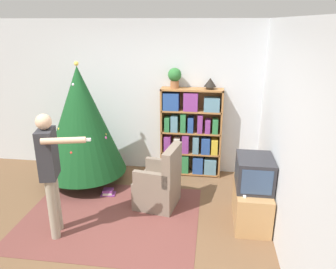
{
  "coord_description": "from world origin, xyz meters",
  "views": [
    {
      "loc": [
        1.12,
        -3.36,
        2.55
      ],
      "look_at": [
        0.53,
        0.93,
        1.05
      ],
      "focal_mm": 35.0,
      "sensor_mm": 36.0,
      "label": 1
    }
  ],
  "objects_px": {
    "bookshelf": "(191,134)",
    "table_lamp": "(210,83)",
    "television": "(254,173)",
    "standing_person": "(50,166)",
    "christmas_tree": "(81,121)",
    "armchair": "(160,185)",
    "potted_plant": "(175,76)"
  },
  "relations": [
    {
      "from": "bookshelf",
      "to": "table_lamp",
      "type": "height_order",
      "value": "table_lamp"
    },
    {
      "from": "television",
      "to": "standing_person",
      "type": "xyz_separation_m",
      "value": [
        -2.44,
        -0.61,
        0.21
      ]
    },
    {
      "from": "television",
      "to": "standing_person",
      "type": "distance_m",
      "value": 2.53
    },
    {
      "from": "bookshelf",
      "to": "christmas_tree",
      "type": "xyz_separation_m",
      "value": [
        -1.69,
        -0.57,
        0.33
      ]
    },
    {
      "from": "bookshelf",
      "to": "armchair",
      "type": "xyz_separation_m",
      "value": [
        -0.37,
        -1.12,
        -0.42
      ]
    },
    {
      "from": "potted_plant",
      "to": "armchair",
      "type": "bearing_deg",
      "value": -93.92
    },
    {
      "from": "potted_plant",
      "to": "table_lamp",
      "type": "bearing_deg",
      "value": -0.0
    },
    {
      "from": "potted_plant",
      "to": "standing_person",
      "type": "bearing_deg",
      "value": -122.38
    },
    {
      "from": "television",
      "to": "potted_plant",
      "type": "relative_size",
      "value": 1.72
    },
    {
      "from": "standing_person",
      "to": "potted_plant",
      "type": "distance_m",
      "value": 2.46
    },
    {
      "from": "christmas_tree",
      "to": "table_lamp",
      "type": "distance_m",
      "value": 2.13
    },
    {
      "from": "armchair",
      "to": "standing_person",
      "type": "height_order",
      "value": "standing_person"
    },
    {
      "from": "standing_person",
      "to": "bookshelf",
      "type": "bearing_deg",
      "value": 127.92
    },
    {
      "from": "christmas_tree",
      "to": "television",
      "type": "bearing_deg",
      "value": -16.75
    },
    {
      "from": "armchair",
      "to": "potted_plant",
      "type": "height_order",
      "value": "potted_plant"
    },
    {
      "from": "standing_person",
      "to": "table_lamp",
      "type": "height_order",
      "value": "table_lamp"
    },
    {
      "from": "standing_person",
      "to": "christmas_tree",
      "type": "bearing_deg",
      "value": 172.48
    },
    {
      "from": "standing_person",
      "to": "table_lamp",
      "type": "distance_m",
      "value": 2.77
    },
    {
      "from": "television",
      "to": "standing_person",
      "type": "relative_size",
      "value": 0.36
    },
    {
      "from": "armchair",
      "to": "table_lamp",
      "type": "xyz_separation_m",
      "value": [
        0.65,
        1.12,
        1.3
      ]
    },
    {
      "from": "potted_plant",
      "to": "bookshelf",
      "type": "bearing_deg",
      "value": -1.09
    },
    {
      "from": "christmas_tree",
      "to": "potted_plant",
      "type": "distance_m",
      "value": 1.65
    },
    {
      "from": "bookshelf",
      "to": "standing_person",
      "type": "xyz_separation_m",
      "value": [
        -1.54,
        -1.96,
        0.19
      ]
    },
    {
      "from": "television",
      "to": "armchair",
      "type": "relative_size",
      "value": 0.61
    },
    {
      "from": "bookshelf",
      "to": "standing_person",
      "type": "relative_size",
      "value": 0.97
    },
    {
      "from": "christmas_tree",
      "to": "potted_plant",
      "type": "xyz_separation_m",
      "value": [
        1.41,
        0.58,
        0.64
      ]
    },
    {
      "from": "armchair",
      "to": "table_lamp",
      "type": "distance_m",
      "value": 1.83
    },
    {
      "from": "television",
      "to": "table_lamp",
      "type": "relative_size",
      "value": 2.82
    },
    {
      "from": "bookshelf",
      "to": "christmas_tree",
      "type": "bearing_deg",
      "value": -161.39
    },
    {
      "from": "bookshelf",
      "to": "christmas_tree",
      "type": "distance_m",
      "value": 1.82
    },
    {
      "from": "table_lamp",
      "to": "armchair",
      "type": "bearing_deg",
      "value": -120.1
    },
    {
      "from": "armchair",
      "to": "table_lamp",
      "type": "relative_size",
      "value": 4.6
    }
  ]
}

